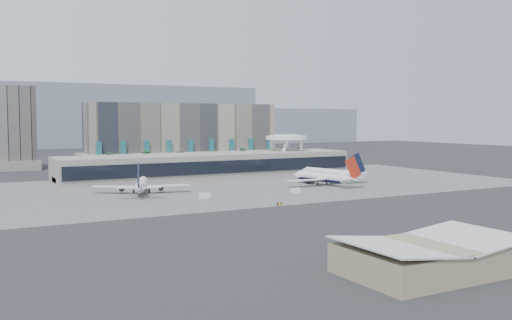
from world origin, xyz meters
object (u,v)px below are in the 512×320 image
taxiway_sign (279,204)px  service_vehicle_b (296,191)px  airliner_left (141,185)px  airliner_centre (323,177)px  airliner_right (330,173)px  service_vehicle_a (204,196)px

taxiway_sign → service_vehicle_b: bearing=31.9°
airliner_left → taxiway_sign: (33.99, -57.40, -3.19)m
airliner_centre → airliner_right: 21.98m
airliner_left → airliner_centre: (85.90, -12.22, 0.05)m
airliner_right → service_vehicle_a: (-84.01, -31.28, -2.71)m
airliner_left → airliner_centre: 86.77m
airliner_centre → airliner_right: bearing=34.1°
service_vehicle_a → airliner_right: bearing=37.6°
airliner_centre → taxiway_sign: 68.89m
airliner_centre → taxiway_sign: airliner_centre is taller
airliner_left → service_vehicle_b: bearing=-6.3°
airliner_left → airliner_centre: bearing=12.4°
airliner_right → service_vehicle_a: 89.69m
service_vehicle_a → taxiway_sign: bearing=-43.2°
service_vehicle_b → taxiway_sign: service_vehicle_b is taller
airliner_left → taxiway_sign: 66.79m
airliner_left → service_vehicle_a: (17.11, -27.64, -2.58)m
airliner_left → airliner_right: size_ratio=0.93×
airliner_centre → service_vehicle_b: 32.34m
airliner_centre → service_vehicle_a: airliner_centre is taller
airliner_centre → airliner_right: airliner_right is taller
airliner_left → service_vehicle_a: airliner_left is taller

